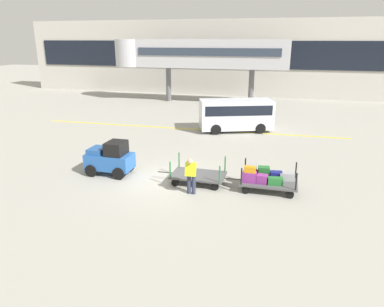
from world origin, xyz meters
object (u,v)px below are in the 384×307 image
(baggage_cart_middle, at_px, (266,178))
(baggage_handler, at_px, (191,174))
(shuttle_van, at_px, (236,113))
(baggage_tug, at_px, (110,159))
(baggage_cart_lead, at_px, (198,175))

(baggage_cart_middle, relative_size, baggage_handler, 1.92)
(baggage_cart_middle, relative_size, shuttle_van, 0.58)
(baggage_tug, height_order, shuttle_van, shuttle_van)
(baggage_handler, bearing_deg, baggage_cart_middle, 23.80)
(baggage_tug, xyz_separation_m, baggage_cart_lead, (4.16, 0.02, -0.41))
(baggage_tug, distance_m, baggage_cart_lead, 4.18)
(baggage_tug, relative_size, baggage_cart_middle, 0.70)
(baggage_cart_lead, height_order, baggage_cart_middle, same)
(baggage_cart_lead, height_order, shuttle_van, shuttle_van)
(baggage_cart_middle, distance_m, baggage_handler, 3.16)
(baggage_cart_lead, relative_size, shuttle_van, 0.58)
(baggage_cart_lead, bearing_deg, shuttle_van, 88.92)
(baggage_cart_middle, bearing_deg, baggage_cart_lead, -179.15)
(baggage_tug, height_order, baggage_cart_middle, baggage_tug)
(baggage_tug, bearing_deg, baggage_cart_middle, 0.51)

